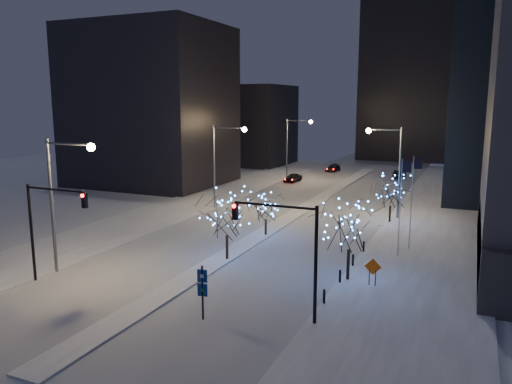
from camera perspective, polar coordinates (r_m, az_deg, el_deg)
The scene contains 25 objects.
ground at distance 33.24m, azimuth -11.85°, elevation -12.27°, with size 160.00×160.00×0.00m, color silver.
road at distance 63.78m, azimuth 6.66°, elevation -1.24°, with size 20.00×130.00×0.02m, color silver.
median at distance 59.10m, azimuth 5.23°, elevation -2.06°, with size 2.00×80.00×0.15m, color white.
east_sidewalk at distance 46.65m, azimuth 18.99°, elevation -5.92°, with size 10.00×90.00×0.15m, color white.
west_sidewalk at distance 56.58m, azimuth -11.69°, elevation -2.79°, with size 8.00×90.00×0.15m, color white.
filler_west_near at distance 79.60m, azimuth -11.94°, elevation 9.56°, with size 22.00×18.00×24.00m, color black.
filler_west_far at distance 104.72m, azimuth -1.30°, elevation 7.69°, with size 18.00×16.00×16.00m, color black.
horizon_block at distance 117.76m, azimuth 18.24°, elevation 13.80°, with size 24.00×14.00×42.00m, color black.
street_lamp_w_near at distance 38.63m, azimuth -21.33°, elevation 0.44°, with size 4.40×0.56×10.00m.
street_lamp_w_mid at distance 58.81m, azimuth -3.92°, elevation 4.24°, with size 4.40×0.56×10.00m.
street_lamp_w_far at distance 81.70m, azimuth 4.26°, elevation 5.90°, with size 4.40×0.56×10.00m.
street_lamp_east at distance 55.76m, azimuth 15.23°, elevation 3.53°, with size 3.90×0.56×10.00m.
traffic_signal_west at distance 37.23m, azimuth -22.78°, elevation -2.74°, with size 5.26×0.43×7.00m.
traffic_signal_east at distance 28.52m, azimuth 3.87°, elevation -5.74°, with size 5.26×0.43×7.00m.
flagpoles at distance 43.06m, azimuth 16.88°, elevation -0.66°, with size 1.35×2.60×8.00m.
bollards at distance 37.69m, azimuth 10.34°, elevation -8.51°, with size 0.16×12.16×0.90m.
car_near at distance 80.17m, azimuth 4.23°, elevation 1.64°, with size 1.64×4.08×1.39m, color black.
car_mid at distance 87.02m, azimuth 16.07°, elevation 1.95°, with size 1.47×4.23×1.39m, color black.
car_far at distance 93.26m, azimuth 8.79°, elevation 2.72°, with size 1.78×4.38×1.27m, color black.
holiday_tree_median_near at distance 39.74m, azimuth -3.38°, elevation -2.70°, with size 5.57×5.57×5.55m.
holiday_tree_median_far at distance 47.14m, azimuth 1.13°, elevation -1.66°, with size 3.93×3.93×4.24m.
holiday_tree_plaza_near at distance 35.62m, azimuth 10.63°, elevation -3.89°, with size 5.90×5.90×5.90m.
holiday_tree_plaza_far at distance 54.04m, azimuth 15.17°, elevation 0.08°, with size 5.09×5.09×5.15m.
wayfinding_sign at distance 29.62m, azimuth -6.14°, elevation -10.73°, with size 0.59×0.18×3.31m.
construction_sign at distance 35.46m, azimuth 13.20°, elevation -8.59°, with size 1.18×0.08×1.95m.
Camera 1 is at (18.18, -24.83, 12.58)m, focal length 35.00 mm.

